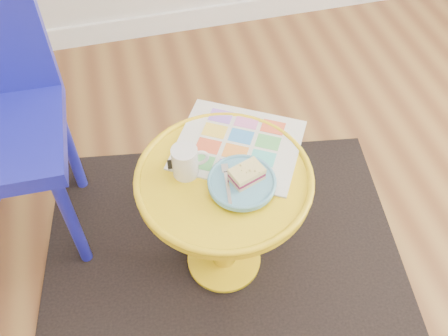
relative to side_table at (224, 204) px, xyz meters
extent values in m
cube|color=white|center=(0.32, 1.44, -0.30)|extent=(4.00, 0.02, 0.12)
cube|color=black|center=(0.00, 0.00, -0.35)|extent=(1.46, 1.29, 0.01)
cylinder|color=gold|center=(0.00, 0.00, -0.35)|extent=(0.27, 0.27, 0.02)
cylinder|color=gold|center=(0.00, 0.00, -0.11)|extent=(0.09, 0.09, 0.45)
cylinder|color=gold|center=(0.00, 0.00, 0.13)|extent=(0.52, 0.52, 0.03)
cylinder|color=#181AA0|center=(-0.49, 0.14, -0.12)|extent=(0.04, 0.04, 0.46)
cylinder|color=#181AA0|center=(-0.48, 0.49, -0.12)|extent=(0.04, 0.04, 0.46)
cube|color=silver|center=(0.07, 0.11, 0.14)|extent=(0.48, 0.46, 0.01)
cylinder|color=silver|center=(-0.10, 0.04, 0.19)|extent=(0.08, 0.08, 0.10)
torus|color=silver|center=(-0.06, 0.04, 0.19)|extent=(0.06, 0.01, 0.06)
cylinder|color=#D1B78C|center=(-0.10, 0.04, 0.23)|extent=(0.07, 0.07, 0.01)
cylinder|color=#5698B6|center=(0.04, -0.05, 0.15)|extent=(0.08, 0.08, 0.01)
cylinder|color=#5698B6|center=(0.04, -0.05, 0.16)|extent=(0.19, 0.19, 0.02)
cube|color=#D3BC8C|center=(0.05, -0.04, 0.17)|extent=(0.10, 0.09, 0.01)
cube|color=maroon|center=(0.05, -0.04, 0.19)|extent=(0.10, 0.09, 0.01)
cube|color=#EADB8C|center=(0.05, -0.04, 0.20)|extent=(0.11, 0.09, 0.02)
cube|color=silver|center=(-0.01, -0.06, 0.17)|extent=(0.03, 0.12, 0.00)
cube|color=silver|center=(0.00, 0.01, 0.17)|extent=(0.02, 0.03, 0.00)
camera|label=1|loc=(-0.23, -0.88, 1.28)|focal=40.00mm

